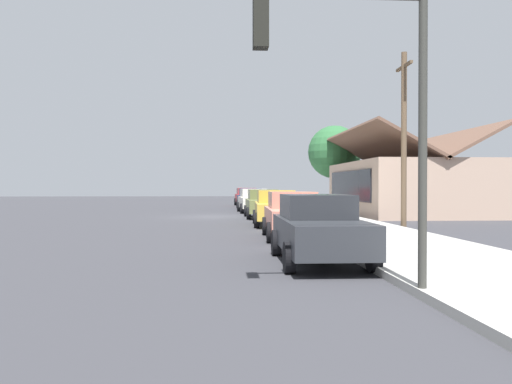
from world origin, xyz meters
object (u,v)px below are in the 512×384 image
object	(u,v)px
car_ivory	(254,200)
fire_hydrant_red	(284,207)
car_coral	(293,215)
car_navy	(251,198)
car_cherry	(247,197)
car_charcoal	(319,228)
utility_pole_wooden	(404,136)
traffic_light_main	(357,79)
car_olive	(263,203)
car_mustard	(276,207)
shade_tree	(334,152)

from	to	relation	value
car_ivory	fire_hydrant_red	xyz separation A→B (m)	(4.09, 1.59, -0.32)
car_ivory	car_coral	size ratio (longest dim) A/B	1.06
car_navy	car_ivory	size ratio (longest dim) A/B	1.03
car_cherry	car_charcoal	xyz separation A→B (m)	(35.26, -0.04, -0.00)
car_ivory	utility_pole_wooden	size ratio (longest dim) A/B	0.62
car_navy	traffic_light_main	xyz separation A→B (m)	(33.36, -0.18, 2.67)
car_olive	car_coral	xyz separation A→B (m)	(11.75, 0.07, -0.00)
car_navy	car_ivory	xyz separation A→B (m)	(5.81, -0.11, -0.00)
car_mustard	utility_pole_wooden	size ratio (longest dim) A/B	0.60
car_charcoal	car_coral	bearing A→B (deg)	178.75
car_navy	car_olive	xyz separation A→B (m)	(11.87, 0.05, -0.00)
car_coral	utility_pole_wooden	world-z (taller)	utility_pole_wooden
car_navy	car_coral	distance (m)	23.61
traffic_light_main	car_navy	bearing A→B (deg)	179.69
car_mustard	car_olive	bearing A→B (deg)	-176.43
car_olive	car_coral	bearing A→B (deg)	0.24
traffic_light_main	utility_pole_wooden	bearing A→B (deg)	157.99
shade_tree	utility_pole_wooden	size ratio (longest dim) A/B	0.86
car_ivory	shade_tree	world-z (taller)	shade_tree
car_mustard	car_charcoal	bearing A→B (deg)	1.34
car_cherry	utility_pole_wooden	xyz separation A→B (m)	(25.25, 5.49, 3.11)
traffic_light_main	utility_pole_wooden	xyz separation A→B (m)	(-14.00, 5.66, 0.44)
car_coral	utility_pole_wooden	xyz separation A→B (m)	(-4.26, 5.36, 3.12)
car_coral	car_charcoal	world-z (taller)	same
car_charcoal	car_mustard	bearing A→B (deg)	179.42
car_olive	utility_pole_wooden	size ratio (longest dim) A/B	0.60
car_coral	car_cherry	bearing A→B (deg)	-178.09
fire_hydrant_red	car_cherry	bearing A→B (deg)	-174.62
car_charcoal	traffic_light_main	world-z (taller)	traffic_light_main
car_navy	car_ivory	distance (m)	5.81
car_cherry	car_ivory	bearing A→B (deg)	-3.28
car_mustard	car_cherry	bearing A→B (deg)	-177.17
car_cherry	utility_pole_wooden	distance (m)	26.03
shade_tree	traffic_light_main	distance (m)	33.14
car_navy	car_mustard	xyz separation A→B (m)	(17.68, 0.16, -0.00)
car_mustard	utility_pole_wooden	bearing A→B (deg)	74.91
fire_hydrant_red	car_navy	bearing A→B (deg)	-171.51
car_cherry	fire_hydrant_red	bearing A→B (deg)	2.57
car_olive	car_mustard	distance (m)	5.81
car_navy	car_charcoal	size ratio (longest dim) A/B	1.05
car_olive	car_charcoal	xyz separation A→B (m)	(17.49, -0.10, -0.00)
traffic_light_main	fire_hydrant_red	distance (m)	23.70
car_mustard	car_coral	distance (m)	5.94
car_cherry	car_navy	size ratio (longest dim) A/B	0.97
shade_tree	utility_pole_wooden	bearing A→B (deg)	-3.02
car_coral	fire_hydrant_red	xyz separation A→B (m)	(-13.71, 1.36, -0.32)
car_navy	fire_hydrant_red	bearing A→B (deg)	6.74
car_mustard	car_coral	size ratio (longest dim) A/B	1.02
car_olive	car_charcoal	bearing A→B (deg)	-0.45
car_charcoal	car_ivory	bearing A→B (deg)	-179.38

